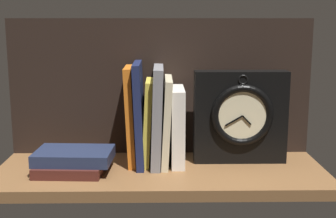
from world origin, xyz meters
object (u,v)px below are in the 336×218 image
at_px(book_yellow_seinlanguage, 148,122).
at_px(book_gray_chess, 158,116).
at_px(framed_clock, 241,116).
at_px(book_stack_side, 73,161).
at_px(book_navy_bierce, 140,114).
at_px(book_orange_pandolfini, 131,116).
at_px(book_white_catcher, 178,126).
at_px(book_cream_twain, 167,121).

bearing_deg(book_yellow_seinlanguage, book_gray_chess, 0.00).
xyz_separation_m(framed_clock, book_stack_side, (-0.40, -0.07, -0.09)).
xyz_separation_m(book_navy_bierce, framed_clock, (0.24, 0.00, -0.01)).
distance_m(book_orange_pandolfini, book_navy_bierce, 0.02).
bearing_deg(framed_clock, book_orange_pandolfini, -179.30).
height_order(book_navy_bierce, book_gray_chess, book_navy_bierce).
bearing_deg(book_gray_chess, book_white_catcher, 0.00).
xyz_separation_m(book_gray_chess, framed_clock, (0.20, 0.00, -0.00)).
bearing_deg(book_orange_pandolfini, book_cream_twain, -0.00).
xyz_separation_m(book_navy_bierce, book_yellow_seinlanguage, (0.02, 0.00, -0.02)).
distance_m(book_cream_twain, book_white_catcher, 0.03).
height_order(book_orange_pandolfini, framed_clock, book_orange_pandolfini).
distance_m(book_gray_chess, book_cream_twain, 0.03).
xyz_separation_m(book_cream_twain, book_white_catcher, (0.03, 0.00, -0.01)).
relative_size(book_white_catcher, framed_clock, 0.82).
height_order(book_orange_pandolfini, book_white_catcher, book_orange_pandolfini).
relative_size(book_navy_bierce, book_stack_side, 1.36).
bearing_deg(book_stack_side, book_cream_twain, 17.49).
relative_size(framed_clock, book_stack_side, 1.25).
relative_size(book_navy_bierce, framed_clock, 1.09).
height_order(book_yellow_seinlanguage, book_stack_side, book_yellow_seinlanguage).
relative_size(book_orange_pandolfini, book_navy_bierce, 0.96).
distance_m(book_white_catcher, book_stack_side, 0.26).
bearing_deg(book_cream_twain, book_orange_pandolfini, 180.00).
height_order(book_orange_pandolfini, book_cream_twain, book_orange_pandolfini).
bearing_deg(book_gray_chess, book_navy_bierce, -180.00).
xyz_separation_m(book_orange_pandolfini, book_white_catcher, (0.11, 0.00, -0.03)).
height_order(book_orange_pandolfini, book_gray_chess, same).
distance_m(book_navy_bierce, book_gray_chess, 0.04).
bearing_deg(book_gray_chess, book_cream_twain, -0.00).
bearing_deg(book_orange_pandolfini, book_gray_chess, 0.00).
bearing_deg(book_navy_bierce, book_gray_chess, 0.00).
height_order(book_navy_bierce, framed_clock, book_navy_bierce).
height_order(book_white_catcher, framed_clock, framed_clock).
bearing_deg(book_yellow_seinlanguage, book_orange_pandolfini, 180.00).
height_order(framed_clock, book_stack_side, framed_clock).
bearing_deg(book_yellow_seinlanguage, framed_clock, 0.82).
relative_size(book_orange_pandolfini, book_cream_twain, 1.13).
height_order(book_navy_bierce, book_white_catcher, book_navy_bierce).
bearing_deg(book_orange_pandolfini, framed_clock, 0.70).
xyz_separation_m(book_yellow_seinlanguage, book_cream_twain, (0.05, -0.00, 0.00)).
distance_m(book_yellow_seinlanguage, book_stack_side, 0.20).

